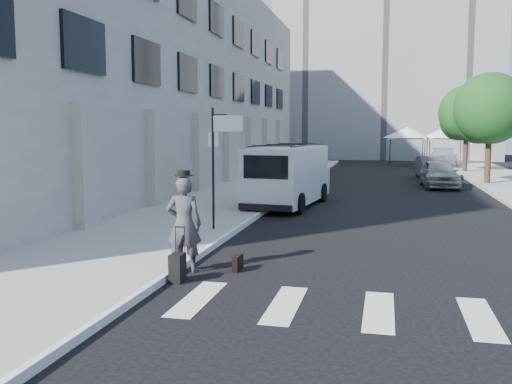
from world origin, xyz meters
The scene contains 16 objects.
ground centered at (0.00, 0.00, 0.00)m, with size 120.00×120.00×0.00m, color black.
sidewalk_left centered at (-4.25, 16.00, 0.07)m, with size 4.50×48.00×0.15m, color gray.
building_left centered at (-11.50, 18.00, 6.00)m, with size 10.00×44.00×12.00m, color gray.
building_far centered at (2.00, 50.00, 12.50)m, with size 22.00×12.00×25.00m, color slate.
sign_pole centered at (-2.36, 3.20, 2.65)m, with size 1.03×0.07×3.50m.
tree_near centered at (7.50, 20.15, 3.97)m, with size 3.80×3.83×6.03m.
tree_far centered at (7.50, 29.15, 3.97)m, with size 3.80×3.83×6.03m.
tent_left centered at (4.00, 38.00, 2.71)m, with size 4.00×4.00×3.20m.
tent_right centered at (7.20, 38.50, 2.71)m, with size 4.00×4.00×3.20m.
businessman centered at (-1.90, -1.20, 1.03)m, with size 0.75×0.49×2.06m, color #39393B.
briefcase centered at (-0.81, -0.86, 0.17)m, with size 0.12×0.44×0.34m, color black.
suitcase centered at (-1.76, -2.00, 0.29)m, with size 0.25×0.39×1.10m.
cargo_van centered at (-1.48, 9.71, 1.21)m, with size 2.70×6.38×2.34m.
parked_car_a centered at (5.00, 18.50, 0.74)m, with size 1.74×4.32×1.47m, color gray.
parked_car_b centered at (5.00, 23.66, 0.70)m, with size 1.48×4.25×1.40m, color #4D4E53.
parked_car_c centered at (6.64, 34.22, 0.76)m, with size 2.13×5.24×1.52m, color #AAAEB2.
Camera 1 is at (2.25, -12.51, 3.05)m, focal length 40.00 mm.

